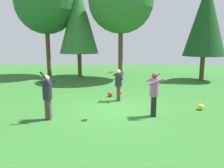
{
  "coord_description": "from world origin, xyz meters",
  "views": [
    {
      "loc": [
        0.31,
        -9.01,
        2.82
      ],
      "look_at": [
        -0.18,
        0.36,
        1.05
      ],
      "focal_mm": 34.82,
      "sensor_mm": 36.0,
      "label": 1
    }
  ],
  "objects_px": {
    "person_catcher": "(154,91)",
    "ball_orange": "(120,92)",
    "ball_yellow": "(201,107)",
    "person_thrower": "(47,93)",
    "tree_far_right": "(206,19)",
    "tree_left": "(78,18)",
    "frisbee": "(111,72)",
    "tree_center": "(121,0)",
    "person_bystander": "(119,82)",
    "ball_red": "(110,94)",
    "tree_far_left": "(46,3)"
  },
  "relations": [
    {
      "from": "ball_orange",
      "to": "frisbee",
      "type": "bearing_deg",
      "value": -94.06
    },
    {
      "from": "ball_red",
      "to": "person_thrower",
      "type": "bearing_deg",
      "value": -120.2
    },
    {
      "from": "person_thrower",
      "to": "tree_far_right",
      "type": "height_order",
      "value": "tree_far_right"
    },
    {
      "from": "person_bystander",
      "to": "ball_yellow",
      "type": "bearing_deg",
      "value": 74.67
    },
    {
      "from": "person_bystander",
      "to": "tree_center",
      "type": "distance_m",
      "value": 8.44
    },
    {
      "from": "person_catcher",
      "to": "frisbee",
      "type": "bearing_deg",
      "value": 0.0
    },
    {
      "from": "person_thrower",
      "to": "frisbee",
      "type": "height_order",
      "value": "person_thrower"
    },
    {
      "from": "person_bystander",
      "to": "person_thrower",
      "type": "bearing_deg",
      "value": -37.12
    },
    {
      "from": "ball_orange",
      "to": "tree_far_right",
      "type": "distance_m",
      "value": 8.99
    },
    {
      "from": "tree_center",
      "to": "tree_far_right",
      "type": "distance_m",
      "value": 6.41
    },
    {
      "from": "frisbee",
      "to": "ball_yellow",
      "type": "bearing_deg",
      "value": 16.88
    },
    {
      "from": "person_catcher",
      "to": "person_bystander",
      "type": "height_order",
      "value": "person_catcher"
    },
    {
      "from": "person_catcher",
      "to": "ball_orange",
      "type": "bearing_deg",
      "value": -78.4
    },
    {
      "from": "tree_center",
      "to": "tree_far_left",
      "type": "relative_size",
      "value": 0.99
    },
    {
      "from": "person_thrower",
      "to": "tree_left",
      "type": "relative_size",
      "value": 0.24
    },
    {
      "from": "ball_orange",
      "to": "tree_far_left",
      "type": "xyz_separation_m",
      "value": [
        -6.25,
        6.39,
        5.93
      ]
    },
    {
      "from": "tree_far_right",
      "to": "tree_left",
      "type": "bearing_deg",
      "value": 171.72
    },
    {
      "from": "tree_left",
      "to": "ball_red",
      "type": "bearing_deg",
      "value": -66.65
    },
    {
      "from": "ball_orange",
      "to": "tree_far_left",
      "type": "distance_m",
      "value": 10.73
    },
    {
      "from": "frisbee",
      "to": "tree_far_right",
      "type": "relative_size",
      "value": 0.05
    },
    {
      "from": "ball_orange",
      "to": "tree_left",
      "type": "bearing_deg",
      "value": 119.69
    },
    {
      "from": "person_thrower",
      "to": "tree_far_right",
      "type": "xyz_separation_m",
      "value": [
        8.8,
        9.18,
        3.55
      ]
    },
    {
      "from": "ball_red",
      "to": "ball_orange",
      "type": "bearing_deg",
      "value": 56.09
    },
    {
      "from": "tree_left",
      "to": "tree_far_right",
      "type": "height_order",
      "value": "tree_left"
    },
    {
      "from": "tree_center",
      "to": "frisbee",
      "type": "bearing_deg",
      "value": -91.39
    },
    {
      "from": "person_catcher",
      "to": "ball_yellow",
      "type": "bearing_deg",
      "value": -164.66
    },
    {
      "from": "frisbee",
      "to": "tree_center",
      "type": "relative_size",
      "value": 0.04
    },
    {
      "from": "person_bystander",
      "to": "tree_center",
      "type": "relative_size",
      "value": 0.18
    },
    {
      "from": "person_thrower",
      "to": "tree_left",
      "type": "bearing_deg",
      "value": 86.62
    },
    {
      "from": "person_thrower",
      "to": "person_catcher",
      "type": "bearing_deg",
      "value": -0.17
    },
    {
      "from": "ball_orange",
      "to": "ball_red",
      "type": "bearing_deg",
      "value": -123.91
    },
    {
      "from": "ball_orange",
      "to": "tree_left",
      "type": "xyz_separation_m",
      "value": [
        -3.54,
        6.21,
        4.72
      ]
    },
    {
      "from": "tree_left",
      "to": "tree_far_left",
      "type": "height_order",
      "value": "tree_far_left"
    },
    {
      "from": "ball_red",
      "to": "tree_center",
      "type": "relative_size",
      "value": 0.03
    },
    {
      "from": "tree_far_right",
      "to": "person_thrower",
      "type": "bearing_deg",
      "value": -133.77
    },
    {
      "from": "ball_red",
      "to": "person_catcher",
      "type": "bearing_deg",
      "value": -58.31
    },
    {
      "from": "person_catcher",
      "to": "ball_yellow",
      "type": "xyz_separation_m",
      "value": [
        2.14,
        0.92,
        -0.89
      ]
    },
    {
      "from": "frisbee",
      "to": "person_bystander",
      "type": "bearing_deg",
      "value": 84.85
    },
    {
      "from": "ball_yellow",
      "to": "tree_center",
      "type": "height_order",
      "value": "tree_center"
    },
    {
      "from": "person_catcher",
      "to": "tree_left",
      "type": "relative_size",
      "value": 0.22
    },
    {
      "from": "ball_yellow",
      "to": "person_thrower",
      "type": "bearing_deg",
      "value": -166.32
    },
    {
      "from": "tree_center",
      "to": "ball_yellow",
      "type": "bearing_deg",
      "value": -66.22
    },
    {
      "from": "person_thrower",
      "to": "tree_center",
      "type": "bearing_deg",
      "value": 66.69
    },
    {
      "from": "person_catcher",
      "to": "tree_center",
      "type": "bearing_deg",
      "value": -88.96
    },
    {
      "from": "person_catcher",
      "to": "ball_orange",
      "type": "xyz_separation_m",
      "value": [
        -1.35,
        3.82,
        -0.92
      ]
    },
    {
      "from": "ball_yellow",
      "to": "tree_far_right",
      "type": "bearing_deg",
      "value": 70.81
    },
    {
      "from": "ball_red",
      "to": "ball_yellow",
      "type": "bearing_deg",
      "value": -27.83
    },
    {
      "from": "person_thrower",
      "to": "frisbee",
      "type": "distance_m",
      "value": 2.48
    },
    {
      "from": "tree_far_left",
      "to": "ball_yellow",
      "type": "bearing_deg",
      "value": -43.61
    },
    {
      "from": "ball_orange",
      "to": "ball_yellow",
      "type": "bearing_deg",
      "value": -39.7
    }
  ]
}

